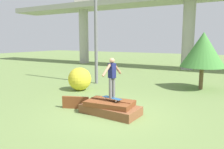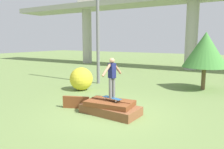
% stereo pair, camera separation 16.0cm
% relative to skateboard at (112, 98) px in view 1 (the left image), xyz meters
% --- Properties ---
extents(ground_plane, '(80.00, 80.00, 0.00)m').
position_rel_skateboard_xyz_m(ground_plane, '(-0.07, 0.00, -0.62)').
color(ground_plane, olive).
extents(scrap_pile, '(2.28, 1.25, 0.54)m').
position_rel_skateboard_xyz_m(scrap_pile, '(-0.08, -0.00, -0.38)').
color(scrap_pile, brown).
rests_on(scrap_pile, ground_plane).
extents(scrap_plank_loose, '(1.06, 0.48, 0.50)m').
position_rel_skateboard_xyz_m(scrap_plank_loose, '(-1.63, -0.14, -0.37)').
color(scrap_plank_loose, brown).
rests_on(scrap_plank_loose, ground_plane).
extents(skateboard, '(0.86, 0.41, 0.09)m').
position_rel_skateboard_xyz_m(skateboard, '(0.00, 0.00, 0.00)').
color(skateboard, '#23517F').
rests_on(skateboard, scrap_pile).
extents(skater, '(0.33, 0.99, 1.48)m').
position_rel_skateboard_xyz_m(skater, '(0.00, -0.00, 0.86)').
color(skater, slate).
rests_on(skater, skateboard).
extents(highway_overpass, '(44.00, 3.52, 6.95)m').
position_rel_skateboard_xyz_m(highway_overpass, '(-0.07, 14.66, 5.34)').
color(highway_overpass, '#A8A59E').
rests_on(highway_overpass, ground_plane).
extents(utility_pole, '(1.30, 0.20, 7.96)m').
position_rel_skateboard_xyz_m(utility_pole, '(-3.81, 4.70, 3.49)').
color(utility_pole, slate).
rests_on(utility_pole, ground_plane).
extents(tree_behind_left, '(2.42, 2.42, 3.22)m').
position_rel_skateboard_xyz_m(tree_behind_left, '(2.30, 6.24, 1.62)').
color(tree_behind_left, brown).
rests_on(tree_behind_left, ground_plane).
extents(bush_yellow_flowering, '(1.27, 1.27, 1.27)m').
position_rel_skateboard_xyz_m(bush_yellow_flowering, '(-3.52, 2.59, 0.02)').
color(bush_yellow_flowering, gold).
rests_on(bush_yellow_flowering, ground_plane).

